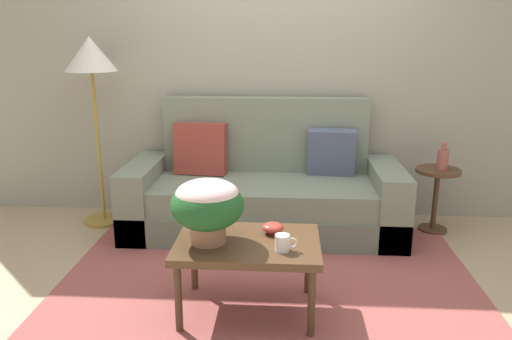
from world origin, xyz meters
TOP-DOWN VIEW (x-y plane):
  - ground_plane at (0.00, 0.00)m, footprint 14.00×14.00m
  - wall_back at (0.00, 1.33)m, footprint 6.40×0.12m
  - area_rug at (0.00, -0.05)m, footprint 2.80×1.86m
  - couch at (-0.08, 0.86)m, footprint 2.26×0.88m
  - coffee_table at (-0.11, -0.46)m, footprint 0.84×0.58m
  - side_table at (1.36, 0.90)m, footprint 0.36×0.36m
  - floor_lamp at (-1.50, 0.93)m, footprint 0.43×0.43m
  - potted_plant at (-0.33, -0.49)m, footprint 0.42×0.42m
  - coffee_mug at (0.10, -0.58)m, footprint 0.13×0.08m
  - snack_bowl at (0.03, -0.34)m, footprint 0.13×0.13m
  - table_vase at (1.38, 0.88)m, footprint 0.09×0.09m

SIDE VIEW (x-z plane):
  - ground_plane at x=0.00m, z-range 0.00..0.00m
  - area_rug at x=0.00m, z-range 0.00..0.01m
  - couch at x=-0.08m, z-range -0.22..0.87m
  - side_table at x=1.36m, z-range 0.10..0.65m
  - coffee_table at x=-0.11m, z-range 0.18..0.64m
  - snack_bowl at x=0.03m, z-range 0.46..0.53m
  - coffee_mug at x=0.10m, z-range 0.46..0.55m
  - table_vase at x=1.38m, z-range 0.52..0.75m
  - potted_plant at x=-0.33m, z-range 0.51..0.88m
  - floor_lamp at x=-1.50m, z-range 0.55..2.15m
  - wall_back at x=0.00m, z-range 0.00..2.88m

